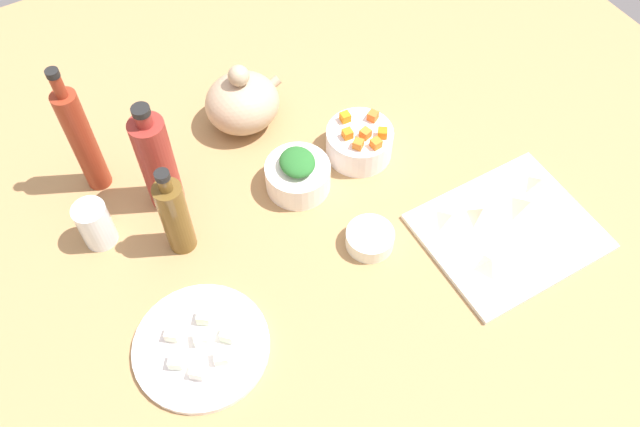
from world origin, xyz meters
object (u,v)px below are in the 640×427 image
Objects in this scene: cutting_board at (509,232)px; bowl_small_side at (370,239)px; plate_tofu at (201,346)px; teapot at (242,102)px; bottle_1 at (175,216)px; bowl_carrots at (359,142)px; bottle_2 at (157,162)px; drinking_glass_0 at (95,224)px; bowl_greens at (298,176)px; bottle_0 at (82,139)px.

cutting_board is 26.12cm from bowl_small_side.
bowl_small_side is (35.26, 3.12, 1.09)cm from plate_tofu.
bottle_1 reaches higher than teapot.
cutting_board is 2.31× the size of bowl_carrots.
bowl_small_side is at bearing -45.66° from bottle_2.
bowl_small_side is 39.40cm from teapot.
drinking_glass_0 is (-35.85, -12.64, -1.23)cm from teapot.
cutting_board is 3.47× the size of bowl_small_side.
bowl_greens is at bearing 104.25° from bowl_small_side.
cutting_board is 1.24× the size of bottle_2.
plate_tofu is 37.47cm from bowl_greens.
bottle_0 reaches higher than bowl_carrots.
teapot is at bearing 130.41° from bowl_carrots.
drinking_glass_0 is at bearing 150.50° from cutting_board.
bowl_small_side is 0.94× the size of drinking_glass_0.
bowl_carrots is 1.50× the size of bowl_small_side.
drinking_glass_0 is at bearing 103.31° from plate_tofu.
bowl_greens is 0.51× the size of bottle_2.
bottle_1 reaches higher than drinking_glass_0.
bowl_greens is 25.59cm from bottle_1.
teapot reaches higher than bowl_small_side.
cutting_board is 1.35× the size of plate_tofu.
bowl_carrots is 39.70cm from bottle_2.
bottle_2 is at bearing 156.45° from bowl_greens.
bottle_2 is at bearing 81.36° from bottle_1.
bowl_carrots is at bearing -22.17° from bottle_0.
bottle_1 is (-39.54, -2.00, 5.74)cm from bowl_carrots.
bowl_carrots reaches higher than plate_tofu.
bowl_small_side is at bearing 154.65° from cutting_board.
bottle_1 reaches higher than cutting_board.
bottle_0 is 1.41× the size of bottle_1.
teapot is 32.19cm from bottle_0.
drinking_glass_0 is (-6.90, 29.14, 4.14)cm from plate_tofu.
plate_tofu is at bearing -153.44° from bowl_carrots.
bottle_2 reaches higher than bottle_1.
bottle_1 is at bearing -34.06° from drinking_glass_0.
bottle_0 is (-2.57, 42.11, 11.90)cm from plate_tofu.
cutting_board is at bearing -59.05° from teapot.
cutting_board is 2.45× the size of bowl_greens.
bowl_carrots reaches higher than bowl_greens.
bottle_2 is (7.39, 31.64, 10.34)cm from plate_tofu.
bottle_2 is 2.61× the size of drinking_glass_0.
bottle_0 is (-37.83, 38.99, 10.81)cm from bowl_small_side.
plate_tofu is (-58.84, 8.05, 0.10)cm from cutting_board.
bottle_0 reaches higher than bowl_small_side.
teapot is at bearing -0.61° from bottle_0.
drinking_glass_0 is at bearing 172.87° from bowl_carrots.
bowl_carrots is (45.26, 22.62, 2.53)cm from plate_tofu.
bottle_2 is at bearing -46.43° from bottle_0.
bowl_greens is at bearing 2.11° from bottle_1.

